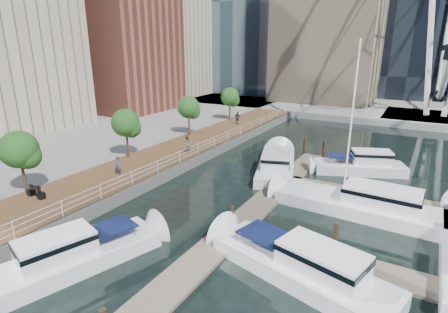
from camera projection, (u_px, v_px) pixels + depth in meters
ground at (95, 292)px, 16.43m from camera, size 520.00×520.00×0.00m
boardwalk at (155, 163)px, 32.96m from camera, size 6.00×60.00×1.00m
seawall at (181, 168)px, 31.54m from camera, size 0.25×60.00×1.00m
land_far at (377, 84)px, 100.79m from camera, size 200.00×114.00×1.00m
pier at (434, 119)px, 52.76m from camera, size 14.00×12.00×1.00m
railing at (180, 157)px, 31.28m from camera, size 0.10×60.00×1.05m
floating_docks at (321, 231)px, 20.80m from camera, size 16.00×34.00×2.60m
midrise_condos at (72, 29)px, 50.44m from camera, size 19.00×67.00×28.00m
street_trees at (126, 123)px, 32.12m from camera, size 2.60×42.60×4.60m
yacht_foreground at (299, 277)px, 17.46m from camera, size 10.78×5.36×2.15m
pedestrian_near at (118, 166)px, 28.13m from camera, size 0.70×0.63×1.62m
pedestrian_mid at (186, 144)px, 34.16m from camera, size 0.73×0.91×1.78m
pedestrian_far at (238, 118)px, 46.68m from camera, size 1.12×0.68×1.77m
moored_yachts at (344, 220)px, 23.22m from camera, size 22.89×32.64×11.50m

